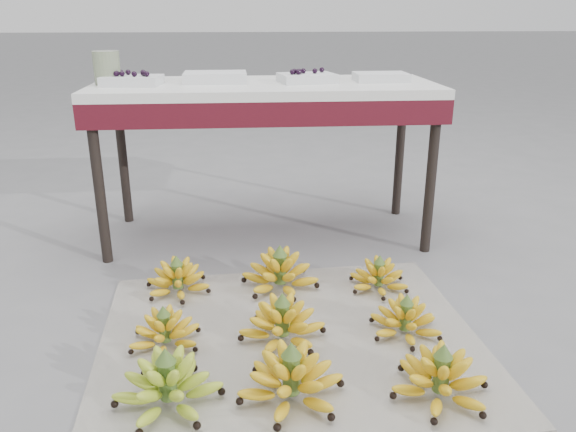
{
  "coord_description": "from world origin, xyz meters",
  "views": [
    {
      "loc": [
        -0.19,
        -1.58,
        1.03
      ],
      "look_at": [
        -0.03,
        0.38,
        0.31
      ],
      "focal_mm": 35.0,
      "sensor_mm": 36.0,
      "label": 1
    }
  ],
  "objects": [
    {
      "name": "vendor_table",
      "position": [
        -0.09,
        0.97,
        0.65
      ],
      "size": [
        1.52,
        0.61,
        0.73
      ],
      "color": "black",
      "rests_on": "ground"
    },
    {
      "name": "newspaper_mat",
      "position": [
        -0.05,
        0.02,
        0.0
      ],
      "size": [
        1.31,
        1.12,
        0.01
      ],
      "primitive_type": "cube",
      "rotation": [
        0.0,
        0.0,
        0.06
      ],
      "color": "silver",
      "rests_on": "ground"
    },
    {
      "name": "tray_far_right",
      "position": [
        0.44,
        0.99,
        0.75
      ],
      "size": [
        0.24,
        0.17,
        0.04
      ],
      "color": "silver",
      "rests_on": "vendor_table"
    },
    {
      "name": "ground",
      "position": [
        0.0,
        0.0,
        0.0
      ],
      "size": [
        60.0,
        60.0,
        0.0
      ],
      "primitive_type": "plane",
      "color": "slate",
      "rests_on": "ground"
    },
    {
      "name": "bunch_back_left",
      "position": [
        -0.46,
        0.39,
        0.06
      ],
      "size": [
        0.33,
        0.33,
        0.15
      ],
      "rotation": [
        0.0,
        0.0,
        -0.43
      ],
      "color": "yellow",
      "rests_on": "newspaper_mat"
    },
    {
      "name": "bunch_front_right",
      "position": [
        0.34,
        -0.31,
        0.06
      ],
      "size": [
        0.28,
        0.28,
        0.17
      ],
      "rotation": [
        0.0,
        0.0,
        -0.01
      ],
      "color": "yellow",
      "rests_on": "newspaper_mat"
    },
    {
      "name": "bunch_mid_center",
      "position": [
        -0.08,
        0.02,
        0.06
      ],
      "size": [
        0.3,
        0.3,
        0.17
      ],
      "rotation": [
        0.0,
        0.0,
        -0.06
      ],
      "color": "yellow",
      "rests_on": "newspaper_mat"
    },
    {
      "name": "tray_far_left",
      "position": [
        -0.66,
        0.94,
        0.75
      ],
      "size": [
        0.26,
        0.2,
        0.06
      ],
      "color": "silver",
      "rests_on": "vendor_table"
    },
    {
      "name": "tray_left",
      "position": [
        -0.31,
        1.01,
        0.75
      ],
      "size": [
        0.28,
        0.2,
        0.04
      ],
      "color": "silver",
      "rests_on": "vendor_table"
    },
    {
      "name": "bunch_back_center",
      "position": [
        -0.06,
        0.4,
        0.07
      ],
      "size": [
        0.39,
        0.39,
        0.18
      ],
      "rotation": [
        0.0,
        0.0,
        -0.43
      ],
      "color": "yellow",
      "rests_on": "newspaper_mat"
    },
    {
      "name": "bunch_mid_right",
      "position": [
        0.33,
        0.02,
        0.06
      ],
      "size": [
        0.28,
        0.28,
        0.15
      ],
      "rotation": [
        0.0,
        0.0,
        0.15
      ],
      "color": "yellow",
      "rests_on": "newspaper_mat"
    },
    {
      "name": "glass_jar",
      "position": [
        -0.77,
        0.96,
        0.8
      ],
      "size": [
        0.13,
        0.13,
        0.14
      ],
      "primitive_type": "cylinder",
      "rotation": [
        0.0,
        0.0,
        -0.16
      ],
      "color": "beige",
      "rests_on": "vendor_table"
    },
    {
      "name": "bunch_back_right",
      "position": [
        0.32,
        0.36,
        0.05
      ],
      "size": [
        0.31,
        0.31,
        0.14
      ],
      "rotation": [
        0.0,
        0.0,
        0.4
      ],
      "color": "yellow",
      "rests_on": "newspaper_mat"
    },
    {
      "name": "bunch_front_center",
      "position": [
        -0.08,
        -0.28,
        0.07
      ],
      "size": [
        0.38,
        0.38,
        0.18
      ],
      "rotation": [
        0.0,
        0.0,
        -0.33
      ],
      "color": "yellow",
      "rests_on": "newspaper_mat"
    },
    {
      "name": "bunch_mid_left",
      "position": [
        -0.46,
        0.02,
        0.06
      ],
      "size": [
        0.24,
        0.24,
        0.14
      ],
      "rotation": [
        0.0,
        0.0,
        0.02
      ],
      "color": "yellow",
      "rests_on": "newspaper_mat"
    },
    {
      "name": "bunch_front_left",
      "position": [
        -0.42,
        -0.28,
        0.07
      ],
      "size": [
        0.33,
        0.33,
        0.18
      ],
      "rotation": [
        0.0,
        0.0,
        -0.13
      ],
      "color": "olive",
      "rests_on": "newspaper_mat"
    },
    {
      "name": "tray_right",
      "position": [
        0.1,
        0.97,
        0.75
      ],
      "size": [
        0.27,
        0.22,
        0.06
      ],
      "color": "silver",
      "rests_on": "vendor_table"
    }
  ]
}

